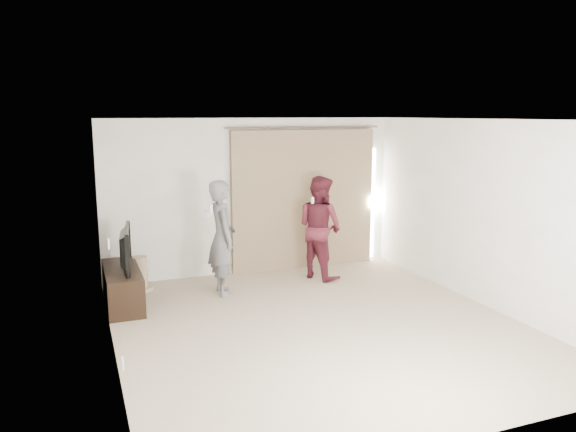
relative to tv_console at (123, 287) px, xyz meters
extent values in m
plane|color=#C0AB90|center=(2.27, -1.74, -0.26)|extent=(5.50, 5.50, 0.00)
cube|color=white|center=(2.27, 1.01, 1.04)|extent=(5.00, 0.04, 2.60)
cube|color=white|center=(-0.23, -1.74, 1.04)|extent=(0.04, 5.50, 2.60)
cube|color=white|center=(-0.22, -1.34, 0.94)|extent=(0.02, 0.08, 0.12)
cube|color=white|center=(-0.22, -2.64, 0.04)|extent=(0.02, 0.08, 0.12)
cube|color=white|center=(2.27, -1.74, 2.34)|extent=(5.00, 5.50, 0.01)
cube|color=tan|center=(3.17, 0.94, 0.94)|extent=(2.60, 0.10, 2.40)
cylinder|color=#6B5A4E|center=(3.17, 0.94, 2.18)|extent=(2.80, 0.03, 0.03)
cube|color=white|center=(4.53, 0.98, 0.79)|extent=(0.08, 0.04, 2.00)
cube|color=black|center=(0.00, 0.00, 0.00)|extent=(0.48, 1.38, 0.53)
imported|color=black|center=(0.00, 0.00, 0.56)|extent=(0.25, 1.03, 0.59)
cylinder|color=tan|center=(0.31, 0.60, -0.23)|extent=(0.40, 0.40, 0.07)
cylinder|color=tan|center=(0.31, 0.60, 0.03)|extent=(0.22, 0.22, 0.46)
imported|color=slate|center=(1.45, 0.00, 0.59)|extent=(0.42, 0.63, 1.72)
cube|color=white|center=(1.27, -0.10, 1.05)|extent=(0.04, 0.04, 0.14)
cube|color=white|center=(1.27, 0.12, 0.94)|extent=(0.05, 0.05, 0.09)
imported|color=#571B27|center=(3.16, 0.26, 0.58)|extent=(0.91, 1.00, 1.69)
cube|color=white|center=(2.98, 0.16, 1.03)|extent=(0.04, 0.04, 0.14)
cube|color=white|center=(2.98, 0.38, 0.92)|extent=(0.05, 0.05, 0.09)
camera|label=1|loc=(-0.55, -7.92, 2.41)|focal=35.00mm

